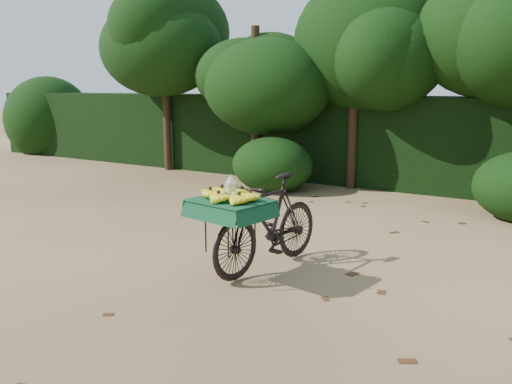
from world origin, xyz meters
The scene contains 6 objects.
ground centered at (0.00, 0.00, 0.00)m, with size 80.00×80.00×0.00m, color tan.
vendor_bicycle centered at (-0.72, 0.30, 0.54)m, with size 0.88×1.85×1.05m.
hedge_backdrop centered at (0.00, 6.30, 0.90)m, with size 26.00×1.80×1.80m, color black.
tree_row centered at (-0.65, 5.50, 2.00)m, with size 14.50×2.00×4.00m, color black, non-canonical shape.
bush_clumps centered at (0.50, 4.30, 0.45)m, with size 8.80×1.70×0.90m, color black, non-canonical shape.
leaf_litter centered at (0.00, 0.65, 0.01)m, with size 7.00×7.30×0.01m, color #4A2913, non-canonical shape.
Camera 1 is at (2.25, -4.65, 2.00)m, focal length 38.00 mm.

